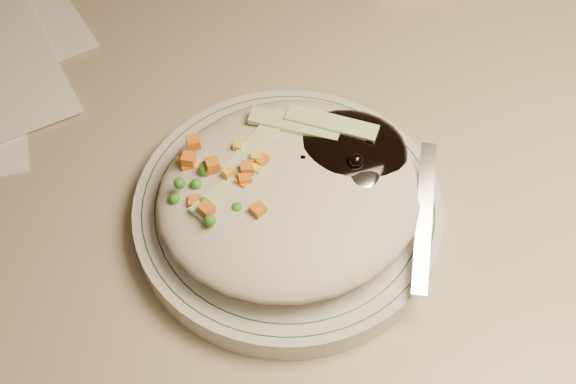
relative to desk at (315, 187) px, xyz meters
name	(u,v)px	position (x,y,z in m)	size (l,w,h in m)	color
desk	(315,187)	(0.00, 0.00, 0.00)	(1.40, 0.70, 0.74)	tan
plate	(288,212)	(-0.09, -0.16, 0.21)	(0.23, 0.23, 0.02)	silver
plate_rim	(288,205)	(-0.09, -0.16, 0.22)	(0.22, 0.22, 0.00)	#144723
meal	(294,186)	(-0.08, -0.16, 0.24)	(0.21, 0.19, 0.05)	beige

